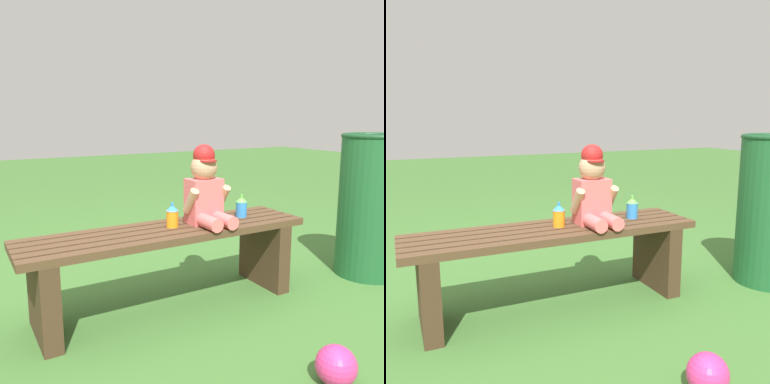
# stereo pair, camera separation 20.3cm
# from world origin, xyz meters

# --- Properties ---
(ground_plane) EXTENTS (16.00, 16.00, 0.00)m
(ground_plane) POSITION_xyz_m (0.00, 0.00, 0.00)
(ground_plane) COLOR #3D6B2D
(park_bench) EXTENTS (1.45, 0.36, 0.41)m
(park_bench) POSITION_xyz_m (0.00, -0.00, 0.27)
(park_bench) COLOR #513823
(park_bench) RESTS_ON ground_plane
(child_figure) EXTENTS (0.23, 0.27, 0.40)m
(child_figure) POSITION_xyz_m (0.21, -0.01, 0.59)
(child_figure) COLOR #E56666
(child_figure) RESTS_ON park_bench
(sippy_cup_left) EXTENTS (0.06, 0.06, 0.12)m
(sippy_cup_left) POSITION_xyz_m (0.03, 0.01, 0.47)
(sippy_cup_left) COLOR orange
(sippy_cup_left) RESTS_ON park_bench
(sippy_cup_right) EXTENTS (0.06, 0.06, 0.12)m
(sippy_cup_right) POSITION_xyz_m (0.45, 0.01, 0.47)
(sippy_cup_right) COLOR #338CE5
(sippy_cup_right) RESTS_ON park_bench
(toy_ball) EXTENTS (0.15, 0.15, 0.15)m
(toy_ball) POSITION_xyz_m (0.24, -0.86, 0.07)
(toy_ball) COLOR #E5337F
(toy_ball) RESTS_ON ground_plane
(trash_bin) EXTENTS (0.38, 0.38, 0.86)m
(trash_bin) POSITION_xyz_m (1.25, -0.20, 0.43)
(trash_bin) COLOR #1E592D
(trash_bin) RESTS_ON ground_plane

